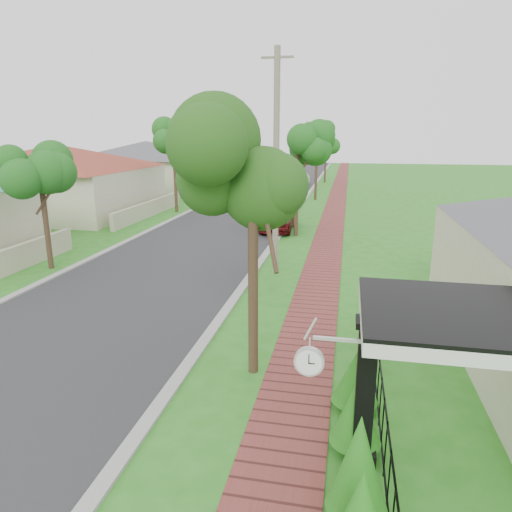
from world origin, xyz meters
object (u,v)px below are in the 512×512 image
Objects in this scene: parked_car_red at (279,217)px; near_tree at (253,173)px; porch_post at (364,400)px; parked_car_white at (298,180)px; utility_pole at (276,161)px; station_clock at (311,360)px.

parked_car_red is 16.39m from near_tree.
porch_post reaches higher than parked_car_white.
porch_post is 0.30× the size of utility_pole.
parked_car_white is 0.70× the size of near_tree.
porch_post reaches higher than parked_car_red.
station_clock is at bearing -72.84° from parked_car_white.
porch_post is at bearing -73.75° from utility_pole.
porch_post is 11.87m from utility_pole.
station_clock is at bearing -78.64° from parked_car_red.
parked_car_white is 30.18m from utility_pole.
utility_pole reaches higher than parked_car_red.
parked_car_white is at bearing 97.73° from porch_post.
near_tree is 5.33× the size of station_clock.
near_tree is at bearing 117.42° from station_clock.
near_tree is 0.67× the size of utility_pole.
utility_pole is 11.86m from station_clock.
parked_car_red is 4.09× the size of station_clock.
porch_post is 1.25m from station_clock.
utility_pole reaches higher than station_clock.
parked_car_white is (-1.40, 22.53, -0.08)m from parked_car_red.
utility_pole is (-3.21, 11.00, 3.12)m from porch_post.
porch_post is at bearing -46.77° from near_tree.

